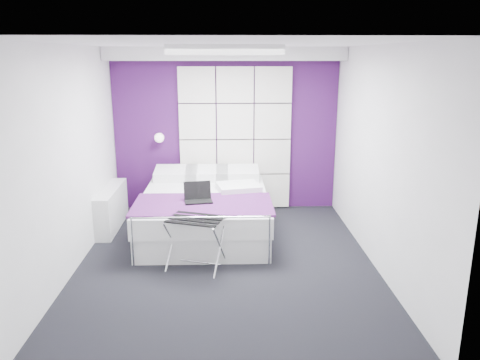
# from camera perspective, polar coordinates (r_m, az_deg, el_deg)

# --- Properties ---
(floor) EXTENTS (4.40, 4.40, 0.00)m
(floor) POSITION_cam_1_polar(r_m,az_deg,el_deg) (5.85, -1.66, -10.11)
(floor) COLOR black
(floor) RESTS_ON ground
(ceiling) EXTENTS (4.40, 4.40, 0.00)m
(ceiling) POSITION_cam_1_polar(r_m,az_deg,el_deg) (5.30, -1.88, 16.28)
(ceiling) COLOR white
(ceiling) RESTS_ON wall_back
(wall_back) EXTENTS (3.60, 0.00, 3.60)m
(wall_back) POSITION_cam_1_polar(r_m,az_deg,el_deg) (7.59, -1.74, 6.03)
(wall_back) COLOR silver
(wall_back) RESTS_ON floor
(wall_left) EXTENTS (0.00, 4.40, 4.40)m
(wall_left) POSITION_cam_1_polar(r_m,az_deg,el_deg) (5.72, -20.11, 2.17)
(wall_left) COLOR silver
(wall_left) RESTS_ON floor
(wall_right) EXTENTS (0.00, 4.40, 4.40)m
(wall_right) POSITION_cam_1_polar(r_m,az_deg,el_deg) (5.71, 16.63, 2.44)
(wall_right) COLOR silver
(wall_right) RESTS_ON floor
(accent_wall) EXTENTS (3.58, 0.02, 2.58)m
(accent_wall) POSITION_cam_1_polar(r_m,az_deg,el_deg) (7.58, -1.74, 6.02)
(accent_wall) COLOR #3C1149
(accent_wall) RESTS_ON wall_back
(soffit) EXTENTS (3.58, 0.50, 0.20)m
(soffit) POSITION_cam_1_polar(r_m,az_deg,el_deg) (7.25, -1.82, 15.14)
(soffit) COLOR silver
(soffit) RESTS_ON wall_back
(headboard) EXTENTS (1.80, 0.08, 2.30)m
(headboard) POSITION_cam_1_polar(r_m,az_deg,el_deg) (7.55, -0.59, 5.00)
(headboard) COLOR silver
(headboard) RESTS_ON wall_back
(skylight) EXTENTS (1.36, 0.86, 0.12)m
(skylight) POSITION_cam_1_polar(r_m,az_deg,el_deg) (5.90, -1.85, 15.66)
(skylight) COLOR white
(skylight) RESTS_ON ceiling
(wall_lamp) EXTENTS (0.15, 0.15, 0.15)m
(wall_lamp) POSITION_cam_1_polar(r_m,az_deg,el_deg) (7.54, -9.78, 5.15)
(wall_lamp) COLOR white
(wall_lamp) RESTS_ON wall_back
(radiator) EXTENTS (0.22, 1.20, 0.60)m
(radiator) POSITION_cam_1_polar(r_m,az_deg,el_deg) (7.15, -15.37, -3.31)
(radiator) COLOR silver
(radiator) RESTS_ON floor
(bed) EXTENTS (1.80, 2.18, 0.76)m
(bed) POSITION_cam_1_polar(r_m,az_deg,el_deg) (6.71, -4.27, -3.79)
(bed) COLOR silver
(bed) RESTS_ON floor
(nightstand) EXTENTS (0.50, 0.39, 0.06)m
(nightstand) POSITION_cam_1_polar(r_m,az_deg,el_deg) (7.57, -5.98, 0.59)
(nightstand) COLOR silver
(nightstand) RESTS_ON wall_back
(luggage_rack) EXTENTS (0.63, 0.46, 0.62)m
(luggage_rack) POSITION_cam_1_polar(r_m,az_deg,el_deg) (5.65, -5.37, -7.65)
(luggage_rack) COLOR silver
(luggage_rack) RESTS_ON floor
(laptop) EXTENTS (0.36, 0.25, 0.26)m
(laptop) POSITION_cam_1_polar(r_m,az_deg,el_deg) (6.19, -5.09, -2.00)
(laptop) COLOR black
(laptop) RESTS_ON bed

